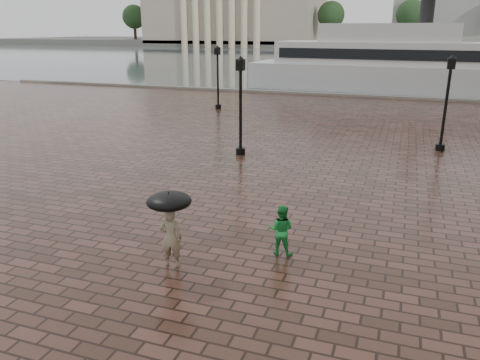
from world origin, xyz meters
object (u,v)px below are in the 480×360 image
object	(u,v)px
adult_pedestrian	(171,238)
ferry_near	(386,64)
street_lamps	(358,90)
child_pedestrian	(281,230)

from	to	relation	value
adult_pedestrian	ferry_near	xyz separation A→B (m)	(3.05, 37.95, 1.76)
adult_pedestrian	street_lamps	bearing A→B (deg)	-111.39
street_lamps	adult_pedestrian	world-z (taller)	street_lamps
adult_pedestrian	child_pedestrian	size ratio (longest dim) A/B	1.13
adult_pedestrian	child_pedestrian	world-z (taller)	adult_pedestrian
street_lamps	ferry_near	world-z (taller)	ferry_near
street_lamps	adult_pedestrian	size ratio (longest dim) A/B	13.91
street_lamps	ferry_near	xyz separation A→B (m)	(0.58, 19.50, 0.20)
street_lamps	adult_pedestrian	distance (m)	18.68
child_pedestrian	ferry_near	size ratio (longest dim) A/B	0.05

